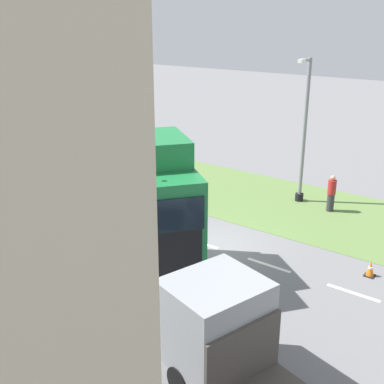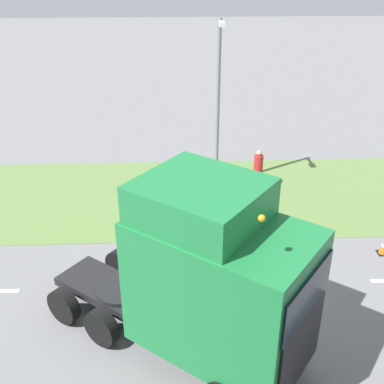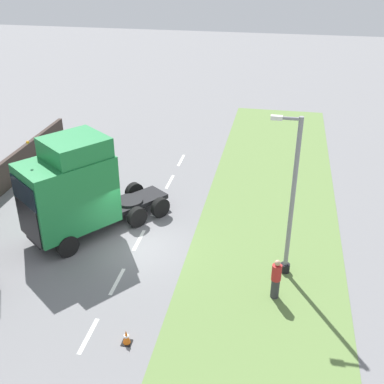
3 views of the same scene
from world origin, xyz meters
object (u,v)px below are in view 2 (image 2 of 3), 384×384
object	(u,v)px
traffic_cone_lead	(384,247)
lamp_post	(217,117)
lorry_cab	(212,281)
pedestrian	(258,170)

from	to	relation	value
traffic_cone_lead	lamp_post	bearing A→B (deg)	-135.36
lamp_post	traffic_cone_lead	xyz separation A→B (m)	(5.37, 5.30, -2.87)
lamp_post	traffic_cone_lead	size ratio (longest dim) A/B	12.10
lorry_cab	traffic_cone_lead	distance (m)	8.02
lorry_cab	lamp_post	size ratio (longest dim) A/B	1.01
lorry_cab	lamp_post	bearing A→B (deg)	-148.15
lorry_cab	pedestrian	size ratio (longest dim) A/B	3.94
pedestrian	lamp_post	bearing A→B (deg)	-100.06
pedestrian	traffic_cone_lead	xyz separation A→B (m)	(5.06, 3.54, -0.60)
lorry_cab	traffic_cone_lead	bearing A→B (deg)	162.89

